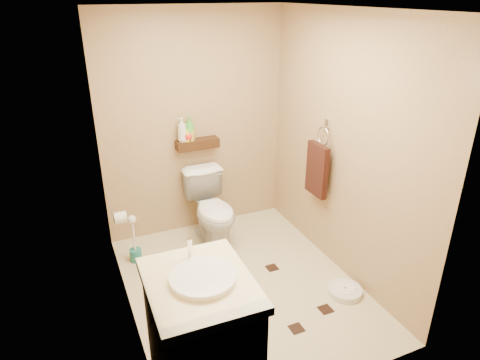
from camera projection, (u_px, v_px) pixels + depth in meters
name	position (u px, v px, depth m)	size (l,w,h in m)	color
ground	(242.00, 285.00, 3.98)	(2.50, 2.50, 0.00)	beige
wall_back	(194.00, 126.00, 4.54)	(2.00, 0.04, 2.40)	#9F7E5B
wall_front	(330.00, 242.00, 2.45)	(2.00, 0.04, 2.40)	#9F7E5B
wall_left	(117.00, 187.00, 3.13)	(0.04, 2.50, 2.40)	#9F7E5B
wall_right	(343.00, 150.00, 3.86)	(0.04, 2.50, 2.40)	#9F7E5B
ceiling	(242.00, 8.00, 3.00)	(2.00, 2.50, 0.02)	white
wall_shelf	(197.00, 144.00, 4.55)	(0.46, 0.14, 0.10)	#381D0F
floor_accents	(247.00, 288.00, 3.95)	(1.25, 1.32, 0.01)	black
toilet	(213.00, 210.00, 4.53)	(0.43, 0.76, 0.77)	white
vanity	(202.00, 338.00, 2.74)	(0.65, 0.78, 1.08)	brown
bathroom_scale	(345.00, 291.00, 3.86)	(0.32, 0.32, 0.06)	silver
toilet_brush	(135.00, 245.00, 4.28)	(0.12, 0.12, 0.52)	#1B6F6F
towel_ring	(318.00, 167.00, 4.14)	(0.12, 0.30, 0.76)	silver
toilet_paper	(120.00, 218.00, 3.94)	(0.12, 0.11, 0.12)	silver
bottle_a	(182.00, 130.00, 4.41)	(0.10, 0.10, 0.26)	silver
bottle_b	(186.00, 133.00, 4.44)	(0.08, 0.08, 0.18)	yellow
bottle_c	(187.00, 133.00, 4.45)	(0.12, 0.12, 0.16)	red
bottle_d	(189.00, 129.00, 4.44)	(0.10, 0.10, 0.26)	green
bottle_e	(190.00, 132.00, 4.46)	(0.08, 0.08, 0.18)	gold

